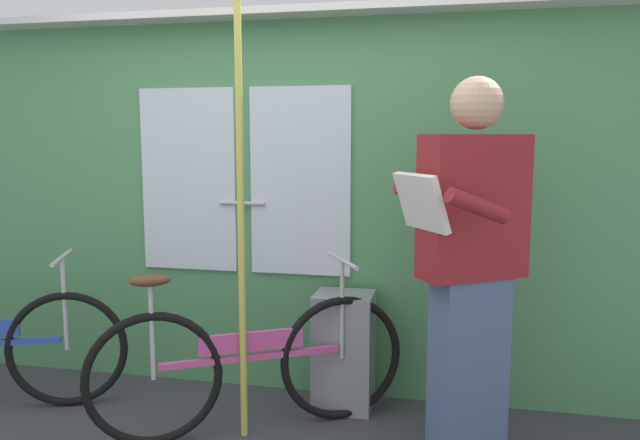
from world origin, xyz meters
The scene contains 5 objects.
train_door_wall centered at (-0.01, 1.12, 1.17)m, with size 5.43×0.28×2.24m.
bicycle_leaning_behind centered at (0.02, 0.51, 0.37)m, with size 1.48×0.88×0.90m.
passenger_reading_newspaper centered at (1.12, 0.49, 0.96)m, with size 0.65×0.60×1.81m.
trash_bin_by_wall centered at (0.44, 0.91, 0.33)m, with size 0.33×0.28×0.67m, color gray.
handrail_pole centered at (0.00, 0.46, 1.10)m, with size 0.04×0.04×2.20m, color #C6C14C.
Camera 1 is at (1.04, -2.46, 1.54)m, focal length 35.06 mm.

